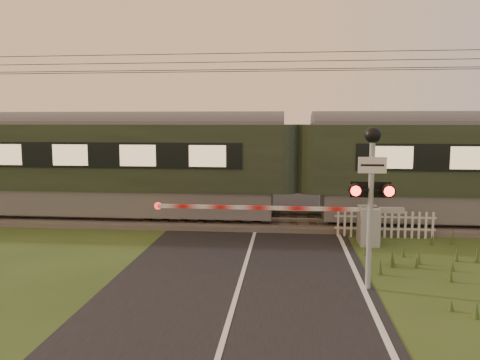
# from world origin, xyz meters

# --- Properties ---
(ground) EXTENTS (160.00, 160.00, 0.00)m
(ground) POSITION_xyz_m (0.00, 0.00, 0.00)
(ground) COLOR #2B3D17
(ground) RESTS_ON ground
(road) EXTENTS (6.00, 140.00, 0.03)m
(road) POSITION_xyz_m (0.02, -0.23, 0.01)
(road) COLOR black
(road) RESTS_ON ground
(track_bed) EXTENTS (140.00, 3.40, 0.39)m
(track_bed) POSITION_xyz_m (0.00, 6.50, 0.07)
(track_bed) COLOR #47423D
(track_bed) RESTS_ON ground
(overhead_wires) EXTENTS (120.00, 0.62, 0.62)m
(overhead_wires) POSITION_xyz_m (0.00, 6.50, 5.72)
(overhead_wires) COLOR black
(overhead_wires) RESTS_ON ground
(train) EXTENTS (40.10, 2.76, 3.73)m
(train) POSITION_xyz_m (1.41, 6.50, 2.15)
(train) COLOR slate
(train) RESTS_ON ground
(boom_gate) EXTENTS (7.66, 0.88, 1.17)m
(boom_gate) POSITION_xyz_m (3.12, 3.78, 0.64)
(boom_gate) COLOR gray
(boom_gate) RESTS_ON ground
(crossing_signal) EXTENTS (0.91, 0.36, 3.58)m
(crossing_signal) POSITION_xyz_m (2.85, -0.18, 2.46)
(crossing_signal) COLOR gray
(crossing_signal) RESTS_ON ground
(picket_fence) EXTENTS (3.16, 0.07, 0.86)m
(picket_fence) POSITION_xyz_m (4.17, 4.60, 0.44)
(picket_fence) COLOR silver
(picket_fence) RESTS_ON ground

